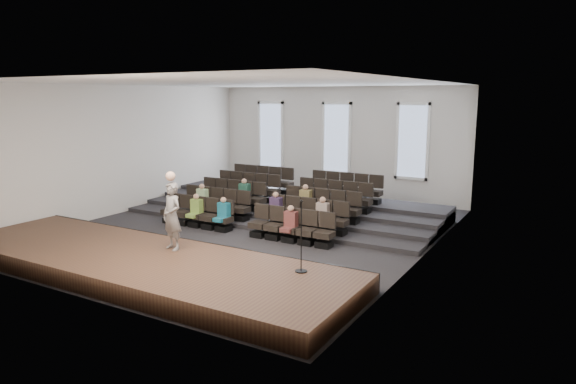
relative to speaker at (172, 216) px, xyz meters
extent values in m
plane|color=#232225|center=(-0.40, 4.29, -1.42)|extent=(14.00, 14.00, 0.00)
cube|color=white|center=(-0.40, 4.29, 3.59)|extent=(12.00, 14.00, 0.02)
cube|color=silver|center=(-0.40, 11.31, 1.08)|extent=(12.00, 0.04, 5.00)
cube|color=silver|center=(-0.40, -2.73, 1.08)|extent=(12.00, 0.04, 5.00)
cube|color=silver|center=(-6.42, 4.29, 1.08)|extent=(0.04, 14.00, 5.00)
cube|color=silver|center=(5.62, 4.29, 1.08)|extent=(0.04, 14.00, 5.00)
cube|color=#422C1C|center=(-0.40, -0.81, -1.17)|extent=(11.80, 3.60, 0.50)
cube|color=black|center=(-0.40, 0.96, -1.17)|extent=(11.80, 0.06, 0.52)
cube|color=#232225|center=(-0.40, 6.62, -1.34)|extent=(11.80, 4.80, 0.15)
cube|color=#232225|center=(-0.40, 7.14, -1.27)|extent=(11.80, 3.75, 0.30)
cube|color=#232225|center=(-0.40, 7.67, -1.19)|extent=(11.80, 2.70, 0.45)
cube|color=#232225|center=(-0.40, 8.19, -1.12)|extent=(11.80, 1.65, 0.60)
cube|color=black|center=(-3.52, 3.69, -1.32)|extent=(0.47, 0.43, 0.20)
cube|color=black|center=(-3.52, 3.69, -1.01)|extent=(0.55, 0.50, 0.19)
cube|color=black|center=(-3.52, 3.90, -0.60)|extent=(0.55, 0.08, 0.50)
cube|color=black|center=(-2.92, 3.69, -1.32)|extent=(0.47, 0.43, 0.20)
cube|color=black|center=(-2.92, 3.69, -1.01)|extent=(0.55, 0.50, 0.19)
cube|color=black|center=(-2.92, 3.90, -0.60)|extent=(0.55, 0.08, 0.50)
cube|color=black|center=(-2.32, 3.69, -1.32)|extent=(0.47, 0.43, 0.20)
cube|color=black|center=(-2.32, 3.69, -1.01)|extent=(0.55, 0.50, 0.19)
cube|color=black|center=(-2.32, 3.90, -0.60)|extent=(0.55, 0.08, 0.50)
cube|color=black|center=(-1.72, 3.69, -1.32)|extent=(0.47, 0.43, 0.20)
cube|color=black|center=(-1.72, 3.69, -1.01)|extent=(0.55, 0.50, 0.19)
cube|color=black|center=(-1.72, 3.90, -0.60)|extent=(0.55, 0.08, 0.50)
cube|color=black|center=(-1.12, 3.69, -1.32)|extent=(0.47, 0.43, 0.20)
cube|color=black|center=(-1.12, 3.69, -1.01)|extent=(0.55, 0.50, 0.19)
cube|color=black|center=(-1.12, 3.90, -0.60)|extent=(0.55, 0.08, 0.50)
cube|color=black|center=(0.33, 3.69, -1.32)|extent=(0.47, 0.43, 0.20)
cube|color=black|center=(0.33, 3.69, -1.01)|extent=(0.55, 0.50, 0.19)
cube|color=black|center=(0.33, 3.90, -0.60)|extent=(0.55, 0.08, 0.50)
cube|color=black|center=(0.93, 3.69, -1.32)|extent=(0.47, 0.43, 0.20)
cube|color=black|center=(0.93, 3.69, -1.01)|extent=(0.55, 0.50, 0.19)
cube|color=black|center=(0.93, 3.90, -0.60)|extent=(0.55, 0.08, 0.50)
cube|color=black|center=(1.53, 3.69, -1.32)|extent=(0.47, 0.43, 0.20)
cube|color=black|center=(1.53, 3.69, -1.01)|extent=(0.55, 0.50, 0.19)
cube|color=black|center=(1.53, 3.90, -0.60)|extent=(0.55, 0.08, 0.50)
cube|color=black|center=(2.13, 3.69, -1.32)|extent=(0.47, 0.43, 0.20)
cube|color=black|center=(2.13, 3.69, -1.01)|extent=(0.55, 0.50, 0.19)
cube|color=black|center=(2.13, 3.90, -0.60)|extent=(0.55, 0.08, 0.50)
cube|color=black|center=(2.73, 3.69, -1.32)|extent=(0.47, 0.43, 0.20)
cube|color=black|center=(2.73, 3.69, -1.01)|extent=(0.55, 0.50, 0.19)
cube|color=black|center=(2.73, 3.90, -0.60)|extent=(0.55, 0.08, 0.50)
cube|color=black|center=(-3.52, 4.74, -1.17)|extent=(0.47, 0.43, 0.20)
cube|color=black|center=(-3.52, 4.74, -0.86)|extent=(0.55, 0.50, 0.19)
cube|color=black|center=(-3.52, 4.95, -0.45)|extent=(0.55, 0.08, 0.50)
cube|color=black|center=(-2.92, 4.74, -1.17)|extent=(0.47, 0.43, 0.20)
cube|color=black|center=(-2.92, 4.74, -0.86)|extent=(0.55, 0.50, 0.19)
cube|color=black|center=(-2.92, 4.95, -0.45)|extent=(0.55, 0.08, 0.50)
cube|color=black|center=(-2.32, 4.74, -1.17)|extent=(0.47, 0.43, 0.20)
cube|color=black|center=(-2.32, 4.74, -0.86)|extent=(0.55, 0.50, 0.19)
cube|color=black|center=(-2.32, 4.95, -0.45)|extent=(0.55, 0.08, 0.50)
cube|color=black|center=(-1.72, 4.74, -1.17)|extent=(0.47, 0.43, 0.20)
cube|color=black|center=(-1.72, 4.74, -0.86)|extent=(0.55, 0.50, 0.19)
cube|color=black|center=(-1.72, 4.95, -0.45)|extent=(0.55, 0.08, 0.50)
cube|color=black|center=(-1.12, 4.74, -1.17)|extent=(0.47, 0.43, 0.20)
cube|color=black|center=(-1.12, 4.74, -0.86)|extent=(0.55, 0.50, 0.19)
cube|color=black|center=(-1.12, 4.95, -0.45)|extent=(0.55, 0.08, 0.50)
cube|color=black|center=(0.33, 4.74, -1.17)|extent=(0.47, 0.43, 0.20)
cube|color=black|center=(0.33, 4.74, -0.86)|extent=(0.55, 0.50, 0.19)
cube|color=black|center=(0.33, 4.95, -0.45)|extent=(0.55, 0.08, 0.50)
cube|color=black|center=(0.93, 4.74, -1.17)|extent=(0.47, 0.43, 0.20)
cube|color=black|center=(0.93, 4.74, -0.86)|extent=(0.55, 0.50, 0.19)
cube|color=black|center=(0.93, 4.95, -0.45)|extent=(0.55, 0.08, 0.50)
cube|color=black|center=(1.53, 4.74, -1.17)|extent=(0.47, 0.43, 0.20)
cube|color=black|center=(1.53, 4.74, -0.86)|extent=(0.55, 0.50, 0.19)
cube|color=black|center=(1.53, 4.95, -0.45)|extent=(0.55, 0.08, 0.50)
cube|color=black|center=(2.13, 4.74, -1.17)|extent=(0.47, 0.43, 0.20)
cube|color=black|center=(2.13, 4.74, -0.86)|extent=(0.55, 0.50, 0.19)
cube|color=black|center=(2.13, 4.95, -0.45)|extent=(0.55, 0.08, 0.50)
cube|color=black|center=(2.73, 4.74, -1.17)|extent=(0.47, 0.43, 0.20)
cube|color=black|center=(2.73, 4.74, -0.86)|extent=(0.55, 0.50, 0.19)
cube|color=black|center=(2.73, 4.95, -0.45)|extent=(0.55, 0.08, 0.50)
cube|color=black|center=(-3.52, 5.79, -1.02)|extent=(0.47, 0.42, 0.20)
cube|color=black|center=(-3.52, 5.79, -0.71)|extent=(0.55, 0.50, 0.19)
cube|color=black|center=(-3.52, 6.00, -0.30)|extent=(0.55, 0.08, 0.50)
cube|color=black|center=(-2.92, 5.79, -1.02)|extent=(0.47, 0.42, 0.20)
cube|color=black|center=(-2.92, 5.79, -0.71)|extent=(0.55, 0.50, 0.19)
cube|color=black|center=(-2.92, 6.00, -0.30)|extent=(0.55, 0.08, 0.50)
cube|color=black|center=(-2.32, 5.79, -1.02)|extent=(0.47, 0.42, 0.20)
cube|color=black|center=(-2.32, 5.79, -0.71)|extent=(0.55, 0.50, 0.19)
cube|color=black|center=(-2.32, 6.00, -0.30)|extent=(0.55, 0.08, 0.50)
cube|color=black|center=(-1.72, 5.79, -1.02)|extent=(0.47, 0.42, 0.20)
cube|color=black|center=(-1.72, 5.79, -0.71)|extent=(0.55, 0.50, 0.19)
cube|color=black|center=(-1.72, 6.00, -0.30)|extent=(0.55, 0.08, 0.50)
cube|color=black|center=(-1.12, 5.79, -1.02)|extent=(0.47, 0.42, 0.20)
cube|color=black|center=(-1.12, 5.79, -0.71)|extent=(0.55, 0.50, 0.19)
cube|color=black|center=(-1.12, 6.00, -0.30)|extent=(0.55, 0.08, 0.50)
cube|color=black|center=(0.33, 5.79, -1.02)|extent=(0.47, 0.42, 0.20)
cube|color=black|center=(0.33, 5.79, -0.71)|extent=(0.55, 0.50, 0.19)
cube|color=black|center=(0.33, 6.00, -0.30)|extent=(0.55, 0.08, 0.50)
cube|color=black|center=(0.93, 5.79, -1.02)|extent=(0.47, 0.42, 0.20)
cube|color=black|center=(0.93, 5.79, -0.71)|extent=(0.55, 0.50, 0.19)
cube|color=black|center=(0.93, 6.00, -0.30)|extent=(0.55, 0.08, 0.50)
cube|color=black|center=(1.53, 5.79, -1.02)|extent=(0.47, 0.42, 0.20)
cube|color=black|center=(1.53, 5.79, -0.71)|extent=(0.55, 0.50, 0.19)
cube|color=black|center=(1.53, 6.00, -0.30)|extent=(0.55, 0.08, 0.50)
cube|color=black|center=(2.13, 5.79, -1.02)|extent=(0.47, 0.42, 0.20)
cube|color=black|center=(2.13, 5.79, -0.71)|extent=(0.55, 0.50, 0.19)
cube|color=black|center=(2.13, 6.00, -0.30)|extent=(0.55, 0.08, 0.50)
cube|color=black|center=(2.73, 5.79, -1.02)|extent=(0.47, 0.42, 0.20)
cube|color=black|center=(2.73, 5.79, -0.71)|extent=(0.55, 0.50, 0.19)
cube|color=black|center=(2.73, 6.00, -0.30)|extent=(0.55, 0.08, 0.50)
cube|color=black|center=(-3.52, 6.84, -0.87)|extent=(0.47, 0.42, 0.20)
cube|color=black|center=(-3.52, 6.84, -0.56)|extent=(0.55, 0.50, 0.19)
cube|color=black|center=(-3.52, 7.05, -0.15)|extent=(0.55, 0.08, 0.50)
cube|color=black|center=(-2.92, 6.84, -0.87)|extent=(0.47, 0.42, 0.20)
cube|color=black|center=(-2.92, 6.84, -0.56)|extent=(0.55, 0.50, 0.19)
cube|color=black|center=(-2.92, 7.05, -0.15)|extent=(0.55, 0.08, 0.50)
cube|color=black|center=(-2.32, 6.84, -0.87)|extent=(0.47, 0.42, 0.20)
cube|color=black|center=(-2.32, 6.84, -0.56)|extent=(0.55, 0.50, 0.19)
cube|color=black|center=(-2.32, 7.05, -0.15)|extent=(0.55, 0.08, 0.50)
cube|color=black|center=(-1.72, 6.84, -0.87)|extent=(0.47, 0.42, 0.20)
cube|color=black|center=(-1.72, 6.84, -0.56)|extent=(0.55, 0.50, 0.19)
cube|color=black|center=(-1.72, 7.05, -0.15)|extent=(0.55, 0.08, 0.50)
cube|color=black|center=(-1.12, 6.84, -0.87)|extent=(0.47, 0.42, 0.20)
cube|color=black|center=(-1.12, 6.84, -0.56)|extent=(0.55, 0.50, 0.19)
cube|color=black|center=(-1.12, 7.05, -0.15)|extent=(0.55, 0.08, 0.50)
cube|color=black|center=(0.33, 6.84, -0.87)|extent=(0.47, 0.42, 0.20)
cube|color=black|center=(0.33, 6.84, -0.56)|extent=(0.55, 0.50, 0.19)
cube|color=black|center=(0.33, 7.05, -0.15)|extent=(0.55, 0.08, 0.50)
cube|color=black|center=(0.93, 6.84, -0.87)|extent=(0.47, 0.42, 0.20)
cube|color=black|center=(0.93, 6.84, -0.56)|extent=(0.55, 0.50, 0.19)
cube|color=black|center=(0.93, 7.05, -0.15)|extent=(0.55, 0.08, 0.50)
cube|color=black|center=(1.53, 6.84, -0.87)|extent=(0.47, 0.42, 0.20)
cube|color=black|center=(1.53, 6.84, -0.56)|extent=(0.55, 0.50, 0.19)
cube|color=black|center=(1.53, 7.05, -0.15)|extent=(0.55, 0.08, 0.50)
cube|color=black|center=(2.13, 6.84, -0.87)|extent=(0.47, 0.42, 0.20)
cube|color=black|center=(2.13, 6.84, -0.56)|extent=(0.55, 0.50, 0.19)
cube|color=black|center=(2.13, 7.05, -0.15)|extent=(0.55, 0.08, 0.50)
cube|color=black|center=(2.73, 6.84, -0.87)|extent=(0.47, 0.42, 0.20)
cube|color=black|center=(2.73, 6.84, -0.56)|extent=(0.55, 0.50, 0.19)
cube|color=black|center=(2.73, 7.05, -0.15)|extent=(0.55, 0.08, 0.50)
cube|color=black|center=(-3.52, 7.89, -0.72)|extent=(0.47, 0.42, 0.20)
cube|color=black|center=(-3.52, 7.89, -0.41)|extent=(0.55, 0.50, 0.19)
cube|color=black|center=(-3.52, 8.10, 0.00)|extent=(0.55, 0.08, 0.50)
cube|color=black|center=(-2.92, 7.89, -0.72)|extent=(0.47, 0.42, 0.20)
cube|color=black|center=(-2.92, 7.89, -0.41)|extent=(0.55, 0.50, 0.19)
cube|color=black|center=(-2.92, 8.10, 0.00)|extent=(0.55, 0.08, 0.50)
cube|color=black|center=(-2.32, 7.89, -0.72)|extent=(0.47, 0.42, 0.20)
cube|color=black|center=(-2.32, 7.89, -0.41)|extent=(0.55, 0.50, 0.19)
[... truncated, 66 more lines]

